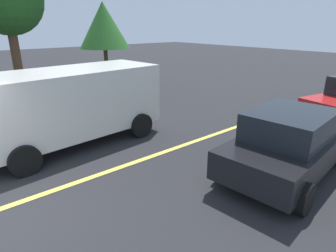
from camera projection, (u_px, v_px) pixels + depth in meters
name	position (u px, v px, depth m)	size (l,w,h in m)	color
lane_marking_centre	(112.00, 170.00, 7.05)	(28.00, 0.16, 0.01)	#E0D14C
white_van	(70.00, 103.00, 8.25)	(5.35, 2.60, 2.20)	silver
car_black_behind_van	(290.00, 142.00, 6.70)	(4.34, 2.34, 1.58)	black
tree_centre_verge	(104.00, 25.00, 14.71)	(2.58, 2.58, 4.50)	#513823
tree_right_verge	(6.00, 0.00, 10.65)	(2.65, 2.65, 5.62)	#513823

